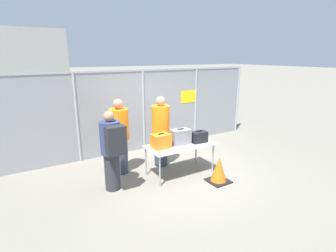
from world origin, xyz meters
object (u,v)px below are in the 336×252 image
suitcase_orange (161,141)px  suitcase_black (199,137)px  traffic_cone (219,170)px  traveler_hooded (112,148)px  security_worker_near (161,131)px  security_worker_far (120,136)px  inspection_table (180,147)px  suitcase_grey (180,137)px  utility_trailer (157,114)px

suitcase_orange → suitcase_black: size_ratio=1.10×
suitcase_black → traffic_cone: size_ratio=0.67×
traveler_hooded → security_worker_near: (1.51, 0.64, -0.01)m
security_worker_far → traffic_cone: 2.44m
traveler_hooded → inspection_table: bearing=1.1°
suitcase_grey → security_worker_far: size_ratio=0.26×
traveler_hooded → traffic_cone: bearing=-19.3°
traveler_hooded → traffic_cone: 2.43m
traveler_hooded → utility_trailer: bearing=54.7°
security_worker_near → traffic_cone: (0.65, -1.50, -0.66)m
utility_trailer → traffic_cone: size_ratio=7.38×
suitcase_black → security_worker_far: 1.91m
suitcase_black → inspection_table: bearing=170.7°
inspection_table → security_worker_near: security_worker_near is taller
traffic_cone → security_worker_far: bearing=137.1°
security_worker_near → traveler_hooded: bearing=14.9°
security_worker_far → traffic_cone: size_ratio=3.10×
security_worker_far → utility_trailer: security_worker_far is taller
suitcase_grey → security_worker_near: 0.66m
suitcase_black → security_worker_near: (-0.64, 0.76, 0.07)m
traveler_hooded → utility_trailer: 5.81m
traveler_hooded → security_worker_far: bearing=61.1°
suitcase_black → security_worker_far: security_worker_far is taller
inspection_table → suitcase_black: suitcase_black is taller
inspection_table → utility_trailer: bearing=67.9°
suitcase_orange → utility_trailer: (2.37, 4.57, -0.52)m
suitcase_black → security_worker_far: bearing=153.3°
suitcase_orange → security_worker_near: (0.35, 0.63, 0.04)m
inspection_table → suitcase_grey: bearing=48.9°
traveler_hooded → security_worker_near: size_ratio=0.95×
suitcase_grey → traffic_cone: bearing=-61.3°
traveler_hooded → traffic_cone: (2.17, -0.86, -0.67)m
utility_trailer → inspection_table: bearing=-112.1°
suitcase_grey → security_worker_far: bearing=149.5°
traveler_hooded → security_worker_near: security_worker_near is taller
suitcase_black → security_worker_far: (-1.70, 0.86, 0.07)m
security_worker_far → traveler_hooded: bearing=55.3°
suitcase_orange → traveler_hooded: (-1.16, -0.01, 0.05)m
suitcase_grey → suitcase_black: 0.48m
inspection_table → utility_trailer: 4.98m
inspection_table → utility_trailer: size_ratio=0.37×
traveler_hooded → traffic_cone: traveler_hooded is taller
utility_trailer → traffic_cone: bearing=-104.1°
utility_trailer → traffic_cone: (-1.36, -5.43, -0.10)m
security_worker_far → traffic_cone: (1.72, -1.60, -0.67)m
suitcase_orange → security_worker_far: size_ratio=0.24×
suitcase_orange → suitcase_black: (0.99, -0.12, -0.03)m
suitcase_orange → suitcase_grey: (0.53, -0.00, 0.02)m
suitcase_grey → suitcase_black: (0.46, -0.12, -0.05)m
traffic_cone → inspection_table: bearing=121.8°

